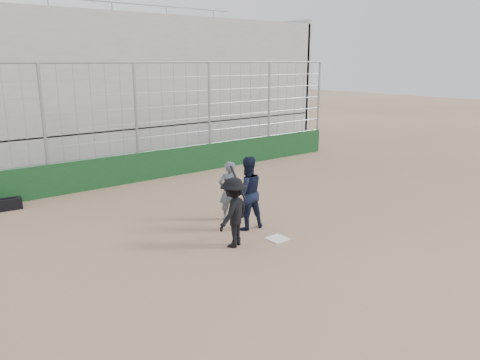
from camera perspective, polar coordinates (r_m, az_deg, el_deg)
ground at (r=11.05m, az=4.56°, el=-7.20°), size 90.00×90.00×0.00m
home_plate at (r=11.05m, az=4.56°, el=-7.14°), size 0.44×0.44×0.02m
backstop at (r=16.40m, az=-12.30°, el=3.13°), size 18.10×0.25×4.04m
bleachers at (r=20.70m, az=-18.84°, el=10.46°), size 20.25×6.70×6.98m
batter_at_plate at (r=10.38m, az=-0.83°, el=-3.95°), size 1.17×0.96×1.75m
catcher_crouched at (r=11.47m, az=0.88°, el=-3.10°), size 0.97×0.80×1.22m
umpire at (r=12.15m, az=-1.34°, el=-1.67°), size 0.65×0.52×1.40m
equipment_bag at (r=14.59m, az=-26.50°, el=-2.67°), size 0.77×0.39×0.36m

